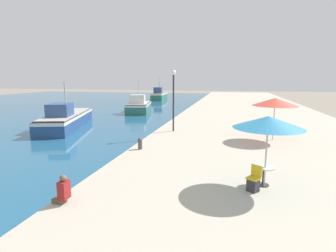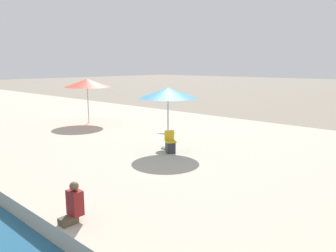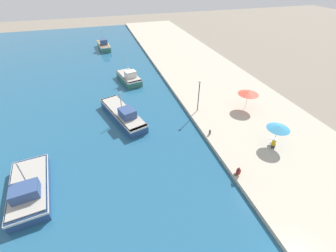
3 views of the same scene
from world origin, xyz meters
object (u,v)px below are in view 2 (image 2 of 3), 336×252
(cafe_umbrella_pink, at_px, (168,93))
(cafe_table, at_px, (166,136))
(cafe_umbrella_white, at_px, (87,83))
(person_at_quay, at_px, (73,204))
(cafe_chair_left, at_px, (170,145))

(cafe_umbrella_pink, distance_m, cafe_table, 1.89)
(cafe_umbrella_white, distance_m, person_at_quay, 13.61)
(cafe_umbrella_pink, xyz_separation_m, cafe_umbrella_white, (1.43, 8.01, 0.07))
(cafe_table, bearing_deg, cafe_chair_left, -123.26)
(cafe_umbrella_pink, distance_m, cafe_umbrella_white, 8.13)
(cafe_umbrella_pink, relative_size, person_at_quay, 2.75)
(cafe_table, bearing_deg, cafe_umbrella_white, 79.58)
(cafe_umbrella_white, distance_m, cafe_table, 8.29)
(cafe_chair_left, bearing_deg, cafe_table, -90.00)
(cafe_umbrella_pink, bearing_deg, person_at_quay, -155.67)
(cafe_table, xyz_separation_m, cafe_chair_left, (-0.40, -0.60, -0.21))
(cafe_chair_left, height_order, person_at_quay, person_at_quay)
(cafe_umbrella_pink, distance_m, person_at_quay, 7.34)
(cafe_umbrella_pink, height_order, person_at_quay, cafe_umbrella_pink)
(cafe_umbrella_pink, height_order, cafe_umbrella_white, cafe_umbrella_white)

